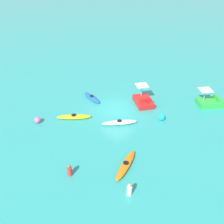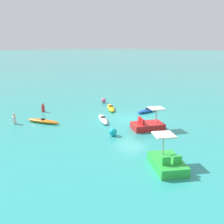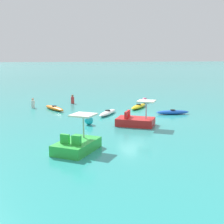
# 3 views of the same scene
# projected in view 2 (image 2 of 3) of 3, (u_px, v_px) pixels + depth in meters

# --- Properties ---
(ground_plane) EXTENTS (600.00, 600.00, 0.00)m
(ground_plane) POSITION_uv_depth(u_px,v_px,m) (130.00, 120.00, 21.74)
(ground_plane) COLOR teal
(kayak_blue) EXTENTS (1.04, 2.70, 0.37)m
(kayak_blue) POSITION_uv_depth(u_px,v_px,m) (147.00, 111.00, 24.22)
(kayak_blue) COLOR blue
(kayak_blue) RESTS_ON ground_plane
(kayak_orange) EXTENTS (3.12, 1.66, 0.37)m
(kayak_orange) POSITION_uv_depth(u_px,v_px,m) (43.00, 121.00, 20.87)
(kayak_orange) COLOR orange
(kayak_orange) RESTS_ON ground_plane
(kayak_yellow) EXTENTS (2.67, 2.52, 0.37)m
(kayak_yellow) POSITION_uv_depth(u_px,v_px,m) (111.00, 108.00, 25.31)
(kayak_yellow) COLOR yellow
(kayak_yellow) RESTS_ON ground_plane
(kayak_white) EXTENTS (2.78, 2.31, 0.37)m
(kayak_white) POSITION_uv_depth(u_px,v_px,m) (103.00, 119.00, 21.44)
(kayak_white) COLOR white
(kayak_white) RESTS_ON ground_plane
(pedal_boat_green) EXTENTS (2.81, 2.68, 1.68)m
(pedal_boat_green) POSITION_uv_depth(u_px,v_px,m) (167.00, 162.00, 13.19)
(pedal_boat_green) COLOR green
(pedal_boat_green) RESTS_ON ground_plane
(pedal_boat_red) EXTENTS (2.57, 2.83, 1.68)m
(pedal_boat_red) POSITION_uv_depth(u_px,v_px,m) (148.00, 125.00, 19.30)
(pedal_boat_red) COLOR red
(pedal_boat_red) RESTS_ON ground_plane
(buoy_cyan) EXTENTS (0.58, 0.58, 0.58)m
(buoy_cyan) POSITION_uv_depth(u_px,v_px,m) (113.00, 132.00, 17.89)
(buoy_cyan) COLOR #19B7C6
(buoy_cyan) RESTS_ON ground_plane
(buoy_pink) EXTENTS (0.55, 0.55, 0.55)m
(buoy_pink) POSITION_uv_depth(u_px,v_px,m) (104.00, 100.00, 28.14)
(buoy_pink) COLOR pink
(buoy_pink) RESTS_ON ground_plane
(person_near_shore) EXTENTS (0.33, 0.33, 0.88)m
(person_near_shore) POSITION_uv_depth(u_px,v_px,m) (43.00, 108.00, 24.31)
(person_near_shore) COLOR red
(person_near_shore) RESTS_ON ground_plane
(person_by_kayaks) EXTENTS (0.36, 0.36, 0.88)m
(person_by_kayaks) POSITION_uv_depth(u_px,v_px,m) (14.00, 119.00, 20.59)
(person_by_kayaks) COLOR silver
(person_by_kayaks) RESTS_ON ground_plane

